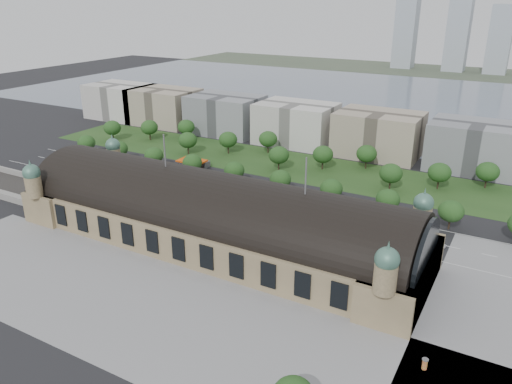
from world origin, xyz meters
The scene contains 56 objects.
ground centered at (0.00, 0.00, 0.00)m, with size 900.00×900.00×0.00m, color black.
station centered at (0.00, 0.00, 10.28)m, with size 150.00×48.40×44.30m.
track_cutting centered at (-110.00, -2.21, 0.70)m, with size 70.00×24.00×3.10m.
plaza_south centered at (10.00, -44.00, 0.00)m, with size 190.00×48.00×0.12m, color gray.
road_slab centered at (-20.00, 38.00, 0.00)m, with size 260.00×26.00×0.10m, color black.
grass_belt centered at (-15.00, 93.00, 0.00)m, with size 300.00×45.00×0.10m, color #24461C.
petrol_station centered at (-53.91, 65.28, 2.95)m, with size 14.00×13.00×5.05m.
lake centered at (0.00, 298.00, 0.00)m, with size 700.00×320.00×0.08m, color slate.
far_shore centered at (0.00, 498.00, 0.00)m, with size 700.00×120.00×0.14m, color #44513D.
far_tower_left centered at (-60.00, 508.00, 40.00)m, with size 24.00×24.00×80.00m, color #9EA8B2.
far_tower_mid centered at (0.00, 508.00, 42.50)m, with size 24.00×24.00×85.00m, color #9EA8B2.
far_tower_right centered at (45.00, 508.00, 37.50)m, with size 24.00×24.00×75.00m, color #9EA8B2.
office_0 centered at (-170.00, 133.00, 12.00)m, with size 45.00×32.00×24.00m, color silver.
office_1 centered at (-130.00, 133.00, 12.00)m, with size 45.00×32.00×24.00m, color tan.
office_2 centered at (-80.00, 133.00, 12.00)m, with size 45.00×32.00×24.00m, color gray.
office_3 centered at (-30.00, 133.00, 12.00)m, with size 45.00×32.00×24.00m, color silver.
office_4 centered at (20.00, 133.00, 12.00)m, with size 45.00×32.00×24.00m, color tan.
office_5 centered at (70.00, 133.00, 12.00)m, with size 45.00×32.00×24.00m, color gray.
tree_row_0 centered at (-120.00, 53.00, 7.43)m, with size 9.60×9.60×11.52m.
tree_row_1 centered at (-96.00, 53.00, 7.43)m, with size 9.60×9.60×11.52m.
tree_row_2 centered at (-72.00, 53.00, 7.43)m, with size 9.60×9.60×11.52m.
tree_row_3 centered at (-48.00, 53.00, 7.43)m, with size 9.60×9.60×11.52m.
tree_row_4 centered at (-24.00, 53.00, 7.43)m, with size 9.60×9.60×11.52m.
tree_row_5 centered at (0.00, 53.00, 7.43)m, with size 9.60×9.60×11.52m.
tree_row_6 centered at (24.00, 53.00, 7.43)m, with size 9.60×9.60×11.52m.
tree_row_7 centered at (48.00, 53.00, 7.43)m, with size 9.60×9.60×11.52m.
tree_row_8 centered at (72.00, 53.00, 7.43)m, with size 9.60×9.60×11.52m.
tree_belt_0 centered at (-130.00, 83.00, 8.05)m, with size 10.40×10.40×12.48m.
tree_belt_1 centered at (-111.00, 95.00, 8.05)m, with size 10.40×10.40×12.48m.
tree_belt_2 centered at (-92.00, 107.00, 8.05)m, with size 10.40×10.40×12.48m.
tree_belt_3 centered at (-73.00, 83.00, 8.05)m, with size 10.40×10.40×12.48m.
tree_belt_4 centered at (-54.00, 95.00, 8.05)m, with size 10.40×10.40×12.48m.
tree_belt_5 centered at (-35.00, 107.00, 8.05)m, with size 10.40×10.40×12.48m.
tree_belt_6 centered at (-16.00, 83.00, 8.05)m, with size 10.40×10.40×12.48m.
tree_belt_7 centered at (3.00, 95.00, 8.05)m, with size 10.40×10.40×12.48m.
tree_belt_8 centered at (22.00, 107.00, 8.05)m, with size 10.40×10.40×12.48m.
tree_belt_9 centered at (41.00, 83.00, 8.05)m, with size 10.40×10.40×12.48m.
tree_belt_10 centered at (60.00, 95.00, 8.05)m, with size 10.40×10.40×12.48m.
tree_belt_11 centered at (79.00, 107.00, 8.05)m, with size 10.40×10.40×12.48m.
traffic_car_0 centered at (-92.28, 36.35, 0.76)m, with size 1.79×4.45×1.52m, color #B9B8BB.
traffic_car_1 centered at (-73.44, 37.90, 0.82)m, with size 1.73×4.95×1.63m, color gray.
traffic_car_3 centered at (-39.47, 40.71, 0.80)m, with size 2.23×5.49×1.59m, color maroon.
traffic_car_4 centered at (9.34, 38.12, 0.66)m, with size 1.57×3.89×1.33m, color #1A2849.
traffic_car_5 centered at (32.96, 41.93, 0.69)m, with size 1.46×4.18×1.38m, color #595B61.
traffic_car_6 centered at (71.35, 36.36, 0.71)m, with size 2.37×5.15×1.43m, color silver.
parked_car_0 centered at (-78.23, 22.10, 0.65)m, with size 1.37×3.92×1.29m, color black.
parked_car_1 centered at (-58.05, 21.00, 0.76)m, with size 2.53×5.49×1.53m, color maroon.
parked_car_2 centered at (-65.84, 21.36, 0.71)m, with size 1.98×4.87×1.41m, color #181E45.
parked_car_3 centered at (-58.77, 25.00, 0.77)m, with size 1.82×4.53×1.54m, color slate.
parked_car_4 centered at (-28.64, 24.21, 0.73)m, with size 1.54×4.43×1.46m, color silver.
parked_car_5 centered at (-45.69, 25.00, 0.67)m, with size 2.24×4.85×1.35m, color #95969D.
parked_car_6 centered at (-37.86, 25.00, 0.69)m, with size 1.94×4.78×1.39m, color black.
bus_west centered at (-20.11, 27.00, 1.58)m, with size 2.65×11.31×3.15m, color #B21C27.
bus_mid centered at (6.24, 27.00, 1.67)m, with size 2.80×11.98×3.34m, color silver.
bus_east centered at (10.50, 31.32, 1.48)m, with size 2.48×10.61×2.96m, color beige.
advertising_column centered at (80.55, -30.33, 1.52)m, with size 1.55×1.55×2.93m.
Camera 1 is at (92.27, -132.88, 82.87)m, focal length 35.00 mm.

